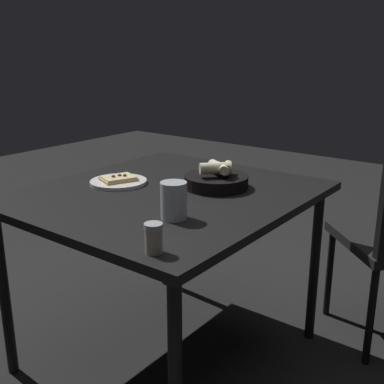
{
  "coord_description": "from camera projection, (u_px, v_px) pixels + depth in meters",
  "views": [
    {
      "loc": [
        1.12,
        -1.31,
        1.22
      ],
      "look_at": [
        0.1,
        0.02,
        0.71
      ],
      "focal_mm": 44.86,
      "sensor_mm": 36.0,
      "label": 1
    }
  ],
  "objects": [
    {
      "name": "ground",
      "position": [
        170.0,
        353.0,
        2.0
      ],
      "size": [
        8.0,
        8.0,
        0.0
      ],
      "primitive_type": "plane",
      "color": "black"
    },
    {
      "name": "pepper_shaker",
      "position": [
        154.0,
        240.0,
        1.25
      ],
      "size": [
        0.05,
        0.05,
        0.08
      ],
      "color": "#BFB299",
      "rests_on": "dining_table"
    },
    {
      "name": "dining_table",
      "position": [
        167.0,
        206.0,
        1.82
      ],
      "size": [
        0.95,
        1.05,
        0.71
      ],
      "color": "black",
      "rests_on": "ground"
    },
    {
      "name": "beer_glass",
      "position": [
        174.0,
        203.0,
        1.49
      ],
      "size": [
        0.08,
        0.08,
        0.12
      ],
      "color": "silver",
      "rests_on": "dining_table"
    },
    {
      "name": "pizza_plate",
      "position": [
        118.0,
        181.0,
        1.89
      ],
      "size": [
        0.22,
        0.22,
        0.04
      ],
      "color": "white",
      "rests_on": "dining_table"
    },
    {
      "name": "bread_basket",
      "position": [
        217.0,
        180.0,
        1.83
      ],
      "size": [
        0.25,
        0.25,
        0.11
      ],
      "color": "black",
      "rests_on": "dining_table"
    }
  ]
}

